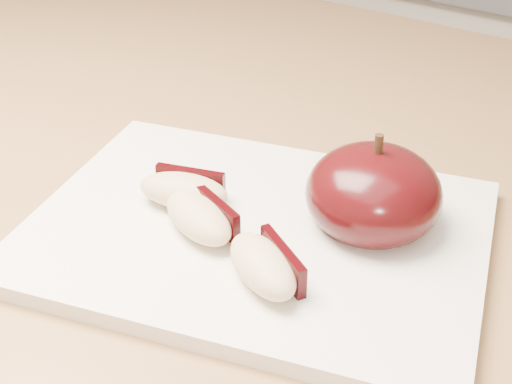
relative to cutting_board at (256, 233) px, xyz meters
The scene contains 6 objects.
back_cabinet 0.93m from the cutting_board, 92.46° to the left, with size 2.40×0.62×0.94m.
cutting_board is the anchor object (origin of this frame).
apple_half 0.08m from the cutting_board, 38.56° to the left, with size 0.10×0.10×0.07m.
apple_wedge_a 0.06m from the cutting_board, behind, with size 0.07×0.05×0.02m.
apple_wedge_b 0.04m from the cutting_board, 134.49° to the right, with size 0.07×0.05×0.02m.
apple_wedge_c 0.06m from the cutting_board, 49.37° to the right, with size 0.07×0.05×0.02m.
Camera 1 is at (0.24, 0.08, 1.17)m, focal length 50.00 mm.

